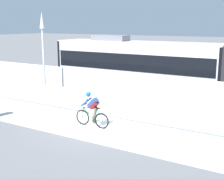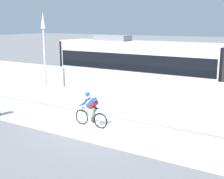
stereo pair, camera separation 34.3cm
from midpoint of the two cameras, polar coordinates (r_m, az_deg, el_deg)
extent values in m
plane|color=slate|center=(14.07, -3.69, -6.96)|extent=(200.00, 200.00, 0.00)
cube|color=silver|center=(14.07, -3.69, -6.94)|extent=(32.00, 3.20, 0.01)
cube|color=silver|center=(15.38, 0.22, -2.99)|extent=(32.00, 0.05, 1.17)
cube|color=silver|center=(16.82, 3.38, -0.39)|extent=(32.00, 0.36, 1.92)
cube|color=#595654|center=(19.21, 6.81, -1.80)|extent=(32.00, 0.08, 0.01)
cube|color=#595654|center=(20.49, 8.48, -0.97)|extent=(32.00, 0.08, 0.01)
cube|color=silver|center=(20.11, 4.07, 4.37)|extent=(11.00, 2.50, 3.10)
cube|color=black|center=(20.06, 4.09, 5.36)|extent=(10.56, 2.54, 1.04)
cube|color=#4C4C51|center=(20.33, 4.02, 0.54)|extent=(10.78, 2.53, 0.28)
cube|color=slate|center=(20.92, -0.75, 9.46)|extent=(2.40, 1.10, 0.36)
cube|color=#232326|center=(22.16, -4.11, 1.05)|extent=(1.40, 1.88, 0.20)
cylinder|color=black|center=(21.60, -5.20, 0.59)|extent=(0.60, 0.10, 0.60)
cylinder|color=black|center=(22.75, -3.06, 1.20)|extent=(0.60, 0.10, 0.60)
cube|color=#232326|center=(19.06, 13.46, -1.07)|extent=(1.40, 1.88, 0.20)
cylinder|color=black|center=(18.41, 12.76, -1.69)|extent=(0.60, 0.10, 0.60)
cylinder|color=black|center=(19.74, 14.09, -0.83)|extent=(0.60, 0.10, 0.60)
cube|color=black|center=(23.08, -8.10, 5.28)|extent=(0.16, 2.54, 2.94)
cube|color=black|center=(18.30, 19.45, 2.95)|extent=(0.16, 2.54, 2.94)
torus|color=black|center=(14.37, -6.10, -5.09)|extent=(0.72, 0.06, 0.72)
cylinder|color=#99999E|center=(14.37, -6.10, -5.09)|extent=(0.07, 0.10, 0.07)
torus|color=black|center=(13.78, -2.61, -5.78)|extent=(0.72, 0.06, 0.72)
cylinder|color=#99999E|center=(13.78, -2.61, -5.78)|extent=(0.07, 0.10, 0.07)
cylinder|color=#337233|center=(14.11, -5.03, -4.47)|extent=(0.60, 0.04, 0.58)
cylinder|color=#337233|center=(13.90, -3.77, -4.65)|extent=(0.22, 0.04, 0.59)
cylinder|color=#337233|center=(13.98, -4.75, -3.39)|extent=(0.76, 0.04, 0.07)
cylinder|color=#337233|center=(13.91, -3.34, -5.75)|extent=(0.43, 0.03, 0.09)
cylinder|color=#337233|center=(13.77, -3.04, -4.67)|extent=(0.27, 0.02, 0.53)
cylinder|color=black|center=(14.28, -6.04, -4.16)|extent=(0.08, 0.03, 0.49)
cube|color=black|center=(13.76, -3.48, -3.47)|extent=(0.24, 0.10, 0.05)
cylinder|color=black|center=(14.18, -5.99, -2.84)|extent=(0.03, 0.58, 0.03)
cylinder|color=#262628|center=(14.03, -4.05, -5.73)|extent=(0.18, 0.02, 0.18)
cube|color=navy|center=(13.83, -4.24, -2.48)|extent=(0.50, 0.28, 0.51)
cube|color=maroon|center=(13.80, -3.92, -2.90)|extent=(0.38, 0.30, 0.38)
sphere|color=tan|center=(13.88, -5.07, -0.97)|extent=(0.20, 0.20, 0.20)
sphere|color=#195999|center=(13.88, -5.07, -0.83)|extent=(0.23, 0.23, 0.23)
cylinder|color=navy|center=(14.03, -5.43, -2.25)|extent=(0.44, 0.41, 0.41)
cylinder|color=navy|center=(14.03, -5.43, -2.25)|extent=(0.44, 0.41, 0.41)
cylinder|color=#726656|center=(13.92, -3.83, -4.81)|extent=(0.29, 0.33, 0.80)
cylinder|color=#726656|center=(13.88, -3.84, -4.26)|extent=(0.29, 0.33, 0.54)
cylinder|color=gray|center=(18.73, -12.62, -2.08)|extent=(0.24, 0.24, 0.20)
cylinder|color=silver|center=(18.34, -12.92, 4.30)|extent=(0.12, 0.12, 4.20)
cone|color=white|center=(18.19, -13.30, 12.28)|extent=(0.28, 0.28, 0.90)
camera|label=1|loc=(0.17, -90.62, -0.13)|focal=49.75mm
camera|label=2|loc=(0.17, 89.38, 0.13)|focal=49.75mm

